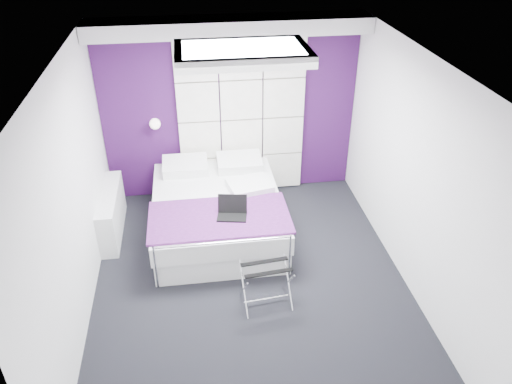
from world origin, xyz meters
TOP-DOWN VIEW (x-y plane):
  - floor at (0.00, 0.00)m, footprint 4.40×4.40m
  - ceiling at (0.00, 0.00)m, footprint 4.40×4.40m
  - wall_back at (0.00, 2.20)m, footprint 3.60×0.00m
  - wall_left at (-1.80, 0.00)m, footprint 0.00×4.40m
  - wall_right at (1.80, 0.00)m, footprint 0.00×4.40m
  - accent_wall at (0.00, 2.19)m, footprint 3.58×0.02m
  - soffit at (0.00, 1.95)m, footprint 3.58×0.50m
  - headboard at (0.15, 2.14)m, footprint 1.80×0.08m
  - skylight at (0.00, 0.60)m, footprint 1.36×0.86m
  - wall_lamp at (-1.05, 2.06)m, footprint 0.15×0.15m
  - radiator at (-1.69, 1.30)m, footprint 0.22×1.20m
  - bed at (-0.31, 1.11)m, footprint 1.70×2.05m
  - nightstand at (-0.90, 2.02)m, footprint 0.40×0.31m
  - luggage_rack at (0.12, -0.33)m, footprint 0.52×0.38m
  - laptop at (-0.16, 0.62)m, footprint 0.35×0.25m

SIDE VIEW (x-z plane):
  - floor at x=0.00m, z-range 0.00..0.00m
  - luggage_rack at x=0.12m, z-range 0.00..0.52m
  - radiator at x=-1.69m, z-range 0.00..0.60m
  - bed at x=-0.31m, z-range -0.06..0.67m
  - nightstand at x=-0.90m, z-range 0.47..0.51m
  - laptop at x=-0.16m, z-range 0.51..0.76m
  - headboard at x=0.15m, z-range 0.02..2.32m
  - wall_lamp at x=-1.05m, z-range 1.15..1.29m
  - wall_left at x=-1.80m, z-range -0.90..3.50m
  - wall_right at x=1.80m, z-range -0.90..3.50m
  - accent_wall at x=0.00m, z-range 0.01..2.59m
  - wall_back at x=0.00m, z-range -0.50..3.10m
  - soffit at x=0.00m, z-range 2.40..2.60m
  - skylight at x=0.00m, z-range 2.49..2.61m
  - ceiling at x=0.00m, z-range 2.60..2.60m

